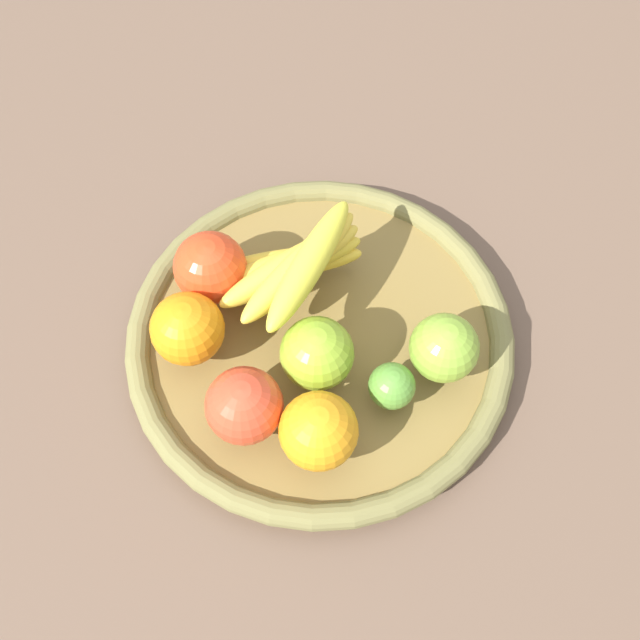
{
  "coord_description": "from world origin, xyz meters",
  "views": [
    {
      "loc": [
        0.15,
        -0.32,
        0.69
      ],
      "look_at": [
        0.0,
        0.0,
        0.06
      ],
      "focal_mm": 41.52,
      "sensor_mm": 36.0,
      "label": 1
    }
  ],
  "objects": [
    {
      "name": "ground_plane",
      "position": [
        0.0,
        0.0,
        0.0
      ],
      "size": [
        2.4,
        2.4,
        0.0
      ],
      "primitive_type": "plane",
      "color": "brown",
      "rests_on": "ground"
    },
    {
      "name": "basket",
      "position": [
        0.0,
        0.0,
        0.02
      ],
      "size": [
        0.4,
        0.4,
        0.04
      ],
      "color": "olive",
      "rests_on": "ground_plane"
    },
    {
      "name": "lime_0",
      "position": [
        0.09,
        -0.04,
        0.06
      ],
      "size": [
        0.05,
        0.05,
        0.04
      ],
      "primitive_type": "sphere",
      "rotation": [
        0.0,
        0.0,
        3.16
      ],
      "color": "#579034",
      "rests_on": "basket"
    },
    {
      "name": "banana_bunch",
      "position": [
        -0.04,
        0.03,
        0.08
      ],
      "size": [
        0.15,
        0.17,
        0.09
      ],
      "color": "yellow",
      "rests_on": "basket"
    },
    {
      "name": "orange_0",
      "position": [
        -0.11,
        -0.07,
        0.07
      ],
      "size": [
        0.1,
        0.1,
        0.07
      ],
      "primitive_type": "sphere",
      "rotation": [
        0.0,
        0.0,
        3.72
      ],
      "color": "orange",
      "rests_on": "basket"
    },
    {
      "name": "orange_1",
      "position": [
        0.05,
        -0.11,
        0.07
      ],
      "size": [
        0.1,
        0.1,
        0.07
      ],
      "primitive_type": "sphere",
      "rotation": [
        0.0,
        0.0,
        4.26
      ],
      "color": "orange",
      "rests_on": "basket"
    },
    {
      "name": "apple_3",
      "position": [
        -0.02,
        -0.12,
        0.07
      ],
      "size": [
        0.09,
        0.09,
        0.07
      ],
      "primitive_type": "sphere",
      "rotation": [
        0.0,
        0.0,
        5.94
      ],
      "color": "#D44328",
      "rests_on": "basket"
    },
    {
      "name": "apple_2",
      "position": [
        0.12,
        0.01,
        0.07
      ],
      "size": [
        0.07,
        0.07,
        0.07
      ],
      "primitive_type": "sphere",
      "rotation": [
        0.0,
        0.0,
        3.04
      ],
      "color": "#80A934",
      "rests_on": "basket"
    },
    {
      "name": "apple_1",
      "position": [
        0.02,
        -0.04,
        0.07
      ],
      "size": [
        0.1,
        0.1,
        0.07
      ],
      "primitive_type": "sphere",
      "rotation": [
        0.0,
        0.0,
        3.74
      ],
      "color": "#88AF2A",
      "rests_on": "basket"
    },
    {
      "name": "apple_0",
      "position": [
        -0.12,
        -0.0,
        0.07
      ],
      "size": [
        0.08,
        0.08,
        0.07
      ],
      "primitive_type": "sphere",
      "rotation": [
        0.0,
        0.0,
        0.07
      ],
      "color": "red",
      "rests_on": "basket"
    }
  ]
}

